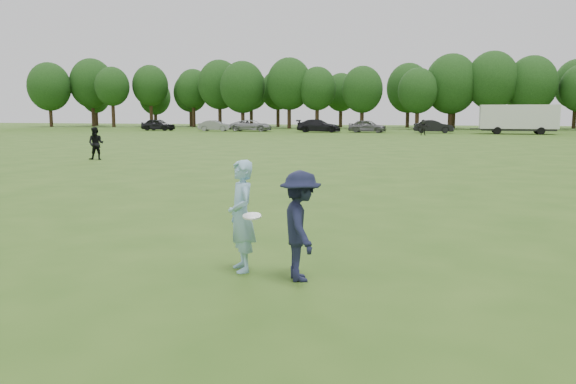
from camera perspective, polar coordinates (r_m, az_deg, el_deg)
name	(u,v)px	position (r m, az deg, el deg)	size (l,w,h in m)	color
ground	(328,276)	(8.35, 4.07, -8.48)	(200.00, 200.00, 0.00)	#335919
thrower	(241,216)	(8.43, -4.75, -2.44)	(0.61, 0.40, 1.68)	#93C5E3
defender	(301,226)	(7.95, 1.28, -3.46)	(1.02, 0.58, 1.57)	#181C36
player_far_a	(96,144)	(29.86, -18.93, 4.68)	(0.80, 0.62, 1.65)	black
player_far_d	(423,127)	(61.00, 13.57, 6.41)	(1.52, 0.48, 1.64)	black
car_a	(158,125)	(76.07, -13.05, 6.68)	(1.81, 4.51, 1.54)	black
car_b	(215,126)	(72.40, -7.42, 6.69)	(1.44, 4.13, 1.36)	gray
car_c	(252,126)	(71.46, -3.71, 6.75)	(2.39, 5.18, 1.44)	#99999D
car_d	(319,126)	(68.01, 3.13, 6.73)	(2.15, 5.29, 1.54)	black
car_e	(367,126)	(67.40, 8.08, 6.64)	(1.79, 4.46, 1.52)	slate
car_f	(433,127)	(67.37, 14.55, 6.45)	(1.58, 4.53, 1.49)	black
disc_in_play	(252,216)	(8.09, -3.68, -2.46)	(0.32, 0.32, 0.09)	white
cargo_trailer	(518,118)	(66.92, 22.35, 6.98)	(9.00, 2.75, 3.20)	white
treeline	(451,85)	(84.86, 16.22, 10.41)	(130.35, 18.39, 11.74)	#332114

